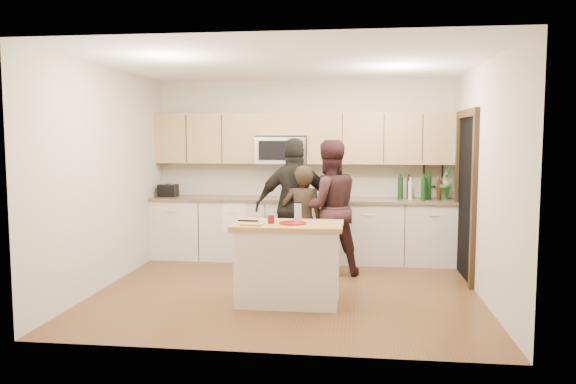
# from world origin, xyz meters

# --- Properties ---
(floor) EXTENTS (4.50, 4.50, 0.00)m
(floor) POSITION_xyz_m (0.00, 0.00, 0.00)
(floor) COLOR brown
(floor) RESTS_ON ground
(room_shell) EXTENTS (4.52, 4.02, 2.71)m
(room_shell) POSITION_xyz_m (0.00, 0.00, 1.73)
(room_shell) COLOR #BDB6A2
(room_shell) RESTS_ON ground
(back_cabinetry) EXTENTS (4.50, 0.66, 0.94)m
(back_cabinetry) POSITION_xyz_m (0.00, 1.69, 0.47)
(back_cabinetry) COLOR beige
(back_cabinetry) RESTS_ON ground
(upper_cabinetry) EXTENTS (4.50, 0.33, 0.75)m
(upper_cabinetry) POSITION_xyz_m (0.03, 1.83, 1.84)
(upper_cabinetry) COLOR tan
(upper_cabinetry) RESTS_ON ground
(microwave) EXTENTS (0.76, 0.41, 0.40)m
(microwave) POSITION_xyz_m (-0.31, 1.80, 1.65)
(microwave) COLOR silver
(microwave) RESTS_ON ground
(doorway) EXTENTS (0.06, 1.25, 2.20)m
(doorway) POSITION_xyz_m (2.23, 0.90, 1.16)
(doorway) COLOR black
(doorway) RESTS_ON ground
(framed_picture) EXTENTS (0.30, 0.03, 0.38)m
(framed_picture) POSITION_xyz_m (1.95, 1.98, 1.28)
(framed_picture) COLOR black
(framed_picture) RESTS_ON ground
(dish_towel) EXTENTS (0.34, 0.60, 0.48)m
(dish_towel) POSITION_xyz_m (-0.95, 1.50, 0.80)
(dish_towel) COLOR white
(dish_towel) RESTS_ON ground
(island) EXTENTS (1.20, 0.70, 0.90)m
(island) POSITION_xyz_m (0.07, -0.52, 0.45)
(island) COLOR beige
(island) RESTS_ON ground
(red_plate) EXTENTS (0.30, 0.30, 0.02)m
(red_plate) POSITION_xyz_m (0.12, -0.56, 0.91)
(red_plate) COLOR maroon
(red_plate) RESTS_ON island
(box_grater) EXTENTS (0.09, 0.06, 0.22)m
(box_grater) POSITION_xyz_m (0.17, -0.46, 1.03)
(box_grater) COLOR silver
(box_grater) RESTS_ON red_plate
(drink_glass) EXTENTS (0.08, 0.08, 0.09)m
(drink_glass) POSITION_xyz_m (-0.11, -0.56, 0.94)
(drink_glass) COLOR maroon
(drink_glass) RESTS_ON island
(cutting_board) EXTENTS (0.24, 0.18, 0.02)m
(cutting_board) POSITION_xyz_m (-0.29, -0.70, 0.91)
(cutting_board) COLOR #A78045
(cutting_board) RESTS_ON island
(tongs) EXTENTS (0.23, 0.03, 0.02)m
(tongs) POSITION_xyz_m (-0.37, -0.58, 0.93)
(tongs) COLOR black
(tongs) RESTS_ON cutting_board
(knife) EXTENTS (0.18, 0.02, 0.01)m
(knife) POSITION_xyz_m (-0.28, -0.65, 0.92)
(knife) COLOR silver
(knife) RESTS_ON cutting_board
(toaster) EXTENTS (0.27, 0.22, 0.19)m
(toaster) POSITION_xyz_m (-2.05, 1.67, 1.03)
(toaster) COLOR black
(toaster) RESTS_ON back_cabinetry
(bottle_cluster) EXTENTS (0.73, 0.33, 0.40)m
(bottle_cluster) POSITION_xyz_m (1.77, 1.69, 1.13)
(bottle_cluster) COLOR black
(bottle_cluster) RESTS_ON back_cabinetry
(orchid) EXTENTS (0.37, 0.36, 0.52)m
(orchid) POSITION_xyz_m (2.08, 1.72, 1.20)
(orchid) COLOR #2B6D31
(orchid) RESTS_ON back_cabinetry
(woman_left) EXTENTS (0.56, 0.39, 1.48)m
(woman_left) POSITION_xyz_m (0.12, 0.67, 0.74)
(woman_left) COLOR black
(woman_left) RESTS_ON ground
(woman_center) EXTENTS (1.06, 0.94, 1.81)m
(woman_center) POSITION_xyz_m (0.45, 0.83, 0.91)
(woman_center) COLOR black
(woman_center) RESTS_ON ground
(woman_right) EXTENTS (1.13, 0.59, 1.84)m
(woman_right) POSITION_xyz_m (0.01, 0.80, 0.92)
(woman_right) COLOR black
(woman_right) RESTS_ON ground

